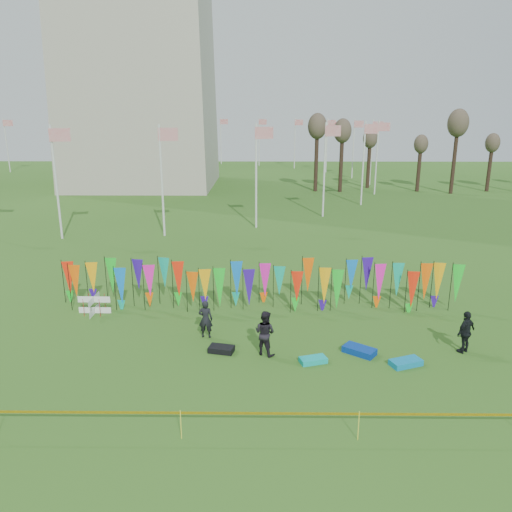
{
  "coord_description": "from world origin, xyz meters",
  "views": [
    {
      "loc": [
        0.4,
        -14.85,
        8.73
      ],
      "look_at": [
        0.18,
        6.0,
        2.75
      ],
      "focal_mm": 35.0,
      "sensor_mm": 36.0,
      "label": 1
    }
  ],
  "objects_px": {
    "person_left": "(206,319)",
    "person_mid": "(265,333)",
    "kite_bag_teal": "(406,363)",
    "box_kite": "(94,305)",
    "kite_bag_black": "(221,349)",
    "kite_bag_blue": "(359,350)",
    "kite_bag_turquoise": "(313,360)",
    "person_right": "(466,332)"
  },
  "relations": [
    {
      "from": "person_left",
      "to": "person_mid",
      "type": "height_order",
      "value": "person_mid"
    },
    {
      "from": "person_mid",
      "to": "kite_bag_teal",
      "type": "xyz_separation_m",
      "value": [
        5.07,
        -0.83,
        -0.75
      ]
    },
    {
      "from": "box_kite",
      "to": "kite_bag_black",
      "type": "height_order",
      "value": "box_kite"
    },
    {
      "from": "person_mid",
      "to": "kite_bag_black",
      "type": "bearing_deg",
      "value": 26.51
    },
    {
      "from": "person_mid",
      "to": "kite_bag_black",
      "type": "xyz_separation_m",
      "value": [
        -1.65,
        0.16,
        -0.76
      ]
    },
    {
      "from": "kite_bag_blue",
      "to": "kite_bag_teal",
      "type": "xyz_separation_m",
      "value": [
        1.49,
        -0.91,
        -0.01
      ]
    },
    {
      "from": "box_kite",
      "to": "kite_bag_turquoise",
      "type": "bearing_deg",
      "value": -25.65
    },
    {
      "from": "kite_bag_turquoise",
      "to": "kite_bag_teal",
      "type": "distance_m",
      "value": 3.32
    },
    {
      "from": "person_left",
      "to": "person_mid",
      "type": "relative_size",
      "value": 0.91
    },
    {
      "from": "kite_bag_blue",
      "to": "kite_bag_teal",
      "type": "height_order",
      "value": "kite_bag_blue"
    },
    {
      "from": "box_kite",
      "to": "kite_bag_teal",
      "type": "relative_size",
      "value": 0.73
    },
    {
      "from": "box_kite",
      "to": "kite_bag_turquoise",
      "type": "distance_m",
      "value": 10.45
    },
    {
      "from": "box_kite",
      "to": "kite_bag_blue",
      "type": "relative_size",
      "value": 0.7
    },
    {
      "from": "kite_bag_turquoise",
      "to": "kite_bag_teal",
      "type": "relative_size",
      "value": 0.85
    },
    {
      "from": "kite_bag_black",
      "to": "kite_bag_teal",
      "type": "height_order",
      "value": "kite_bag_teal"
    },
    {
      "from": "person_mid",
      "to": "kite_bag_black",
      "type": "distance_m",
      "value": 1.82
    },
    {
      "from": "person_left",
      "to": "kite_bag_black",
      "type": "relative_size",
      "value": 1.68
    },
    {
      "from": "person_left",
      "to": "kite_bag_blue",
      "type": "bearing_deg",
      "value": 171.56
    },
    {
      "from": "kite_bag_teal",
      "to": "person_right",
      "type": "bearing_deg",
      "value": 23.12
    },
    {
      "from": "kite_bag_teal",
      "to": "kite_bag_blue",
      "type": "bearing_deg",
      "value": 148.8
    },
    {
      "from": "box_kite",
      "to": "kite_bag_black",
      "type": "xyz_separation_m",
      "value": [
        6.02,
        -3.71,
        -0.31
      ]
    },
    {
      "from": "person_left",
      "to": "kite_bag_blue",
      "type": "xyz_separation_m",
      "value": [
        5.94,
        -1.38,
        -0.66
      ]
    },
    {
      "from": "person_mid",
      "to": "kite_bag_turquoise",
      "type": "bearing_deg",
      "value": -168.19
    },
    {
      "from": "box_kite",
      "to": "person_mid",
      "type": "relative_size",
      "value": 0.48
    },
    {
      "from": "kite_bag_turquoise",
      "to": "person_left",
      "type": "bearing_deg",
      "value": 152.98
    },
    {
      "from": "person_left",
      "to": "kite_bag_blue",
      "type": "height_order",
      "value": "person_left"
    },
    {
      "from": "person_left",
      "to": "kite_bag_teal",
      "type": "height_order",
      "value": "person_left"
    },
    {
      "from": "kite_bag_blue",
      "to": "kite_bag_black",
      "type": "relative_size",
      "value": 1.26
    },
    {
      "from": "person_mid",
      "to": "kite_bag_blue",
      "type": "distance_m",
      "value": 3.65
    },
    {
      "from": "person_mid",
      "to": "kite_bag_blue",
      "type": "height_order",
      "value": "person_mid"
    },
    {
      "from": "kite_bag_turquoise",
      "to": "kite_bag_blue",
      "type": "bearing_deg",
      "value": 21.81
    },
    {
      "from": "kite_bag_turquoise",
      "to": "kite_bag_blue",
      "type": "distance_m",
      "value": 1.96
    },
    {
      "from": "person_right",
      "to": "kite_bag_turquoise",
      "type": "height_order",
      "value": "person_right"
    },
    {
      "from": "box_kite",
      "to": "person_left",
      "type": "bearing_deg",
      "value": -24.56
    },
    {
      "from": "kite_bag_blue",
      "to": "kite_bag_teal",
      "type": "relative_size",
      "value": 1.04
    },
    {
      "from": "person_right",
      "to": "kite_bag_blue",
      "type": "height_order",
      "value": "person_right"
    },
    {
      "from": "box_kite",
      "to": "person_left",
      "type": "xyz_separation_m",
      "value": [
        5.29,
        -2.42,
        0.37
      ]
    },
    {
      "from": "person_right",
      "to": "kite_bag_teal",
      "type": "xyz_separation_m",
      "value": [
        -2.48,
        -1.06,
        -0.72
      ]
    },
    {
      "from": "box_kite",
      "to": "kite_bag_black",
      "type": "relative_size",
      "value": 0.89
    },
    {
      "from": "person_right",
      "to": "box_kite",
      "type": "bearing_deg",
      "value": -48.24
    },
    {
      "from": "person_right",
      "to": "kite_bag_blue",
      "type": "xyz_separation_m",
      "value": [
        -3.98,
        -0.16,
        -0.7
      ]
    },
    {
      "from": "person_left",
      "to": "kite_bag_black",
      "type": "bearing_deg",
      "value": 123.86
    }
  ]
}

